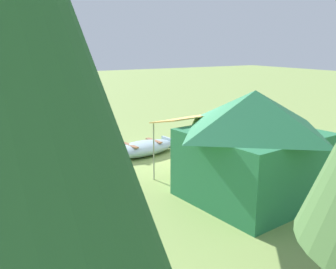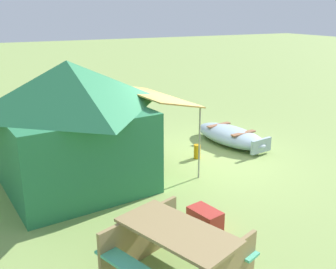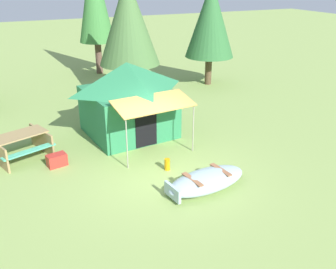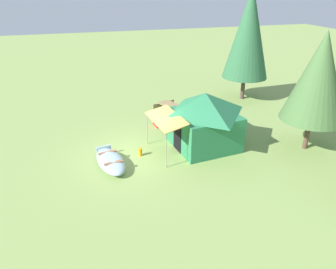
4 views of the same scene
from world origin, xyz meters
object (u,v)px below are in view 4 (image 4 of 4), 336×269
Objects in this scene: canvas_cabin_tent at (204,119)px; pine_tree_side at (319,77)px; picnic_table at (171,110)px; beached_rowboat at (111,161)px; cooler_box at (158,123)px; fuel_can at (140,152)px; pine_tree_back_left at (249,33)px.

canvas_cabin_tent is 5.10m from pine_tree_side.
canvas_cabin_tent is 2.05× the size of picnic_table.
picnic_table is at bearing 137.53° from beached_rowboat.
fuel_can is (2.88, -1.57, -0.01)m from cooler_box.
pine_tree_back_left reaches higher than cooler_box.
canvas_cabin_tent is 8.00m from pine_tree_back_left.
pine_tree_back_left is (-5.53, 5.04, 2.84)m from canvas_cabin_tent.
picnic_table is at bearing -71.22° from pine_tree_back_left.
pine_tree_side reaches higher than cooler_box.
picnic_table is 0.38× the size of pine_tree_side.
pine_tree_side reaches higher than beached_rowboat.
beached_rowboat is 1.23× the size of picnic_table.
picnic_table is 6.86m from pine_tree_back_left.
beached_rowboat is 11.92m from pine_tree_back_left.
beached_rowboat is 4.45× the size of cooler_box.
cooler_box is at bearing 139.17° from beached_rowboat.
cooler_box is (-2.76, -1.44, -1.14)m from canvas_cabin_tent.
picnic_table is at bearing 132.08° from cooler_box.
fuel_can is (3.79, -2.58, -0.30)m from picnic_table.
pine_tree_side reaches higher than picnic_table.
beached_rowboat is at bearing -69.19° from fuel_can.
canvas_cabin_tent is 3.23m from fuel_can.
cooler_box is at bearing -47.92° from picnic_table.
pine_tree_back_left reaches higher than pine_tree_side.
pine_tree_back_left reaches higher than fuel_can.
beached_rowboat is 7.20× the size of fuel_can.
pine_tree_side is at bearing -5.15° from pine_tree_back_left.
beached_rowboat reaches higher than fuel_can.
beached_rowboat is 4.49m from cooler_box.
pine_tree_back_left is at bearing 123.23° from beached_rowboat.
cooler_box is at bearing -152.40° from canvas_cabin_tent.
picnic_table is 1.39m from cooler_box.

